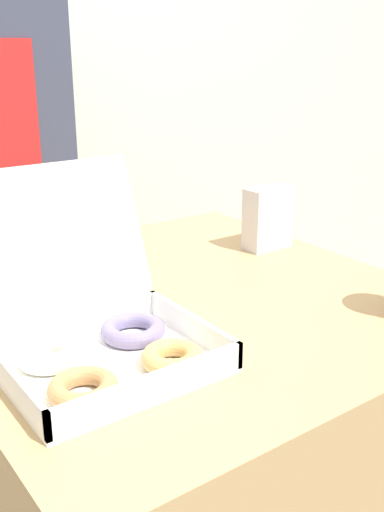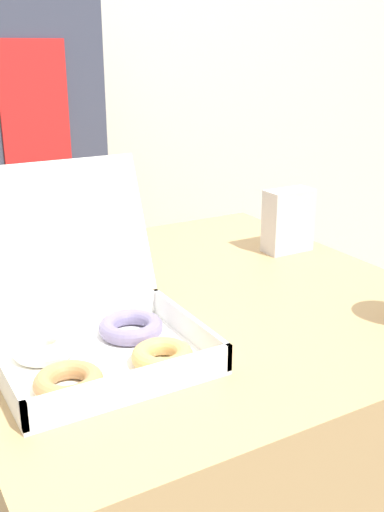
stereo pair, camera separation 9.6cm
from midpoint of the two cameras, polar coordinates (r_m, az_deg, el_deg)
table at (r=1.33m, az=-3.30°, el=-19.02°), size 0.86×0.89×0.76m
donut_box at (r=0.91m, az=-11.92°, el=-7.26°), size 0.30×0.33×0.27m
napkin_holder at (r=1.39m, az=5.27°, el=3.58°), size 0.11×0.06×0.14m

